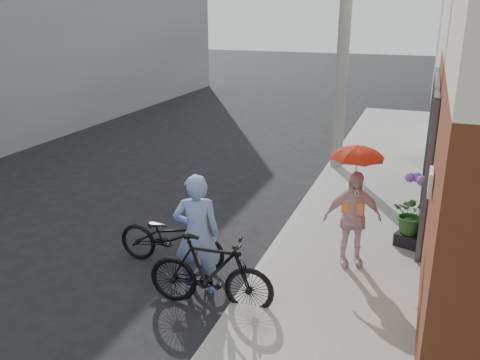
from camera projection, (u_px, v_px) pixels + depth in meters
The scene contains 11 objects.
ground at pixel (190, 278), 7.53m from camera, with size 80.00×80.00×0.00m, color black.
sidewalk at pixel (353, 241), 8.60m from camera, with size 2.20×24.00×0.12m, color gray.
curb at pixel (287, 231), 8.98m from camera, with size 0.12×24.00×0.12m, color #9E9E99.
utility_pole at pixel (345, 22), 11.38m from camera, with size 0.28×0.28×7.00m, color #9E9E99.
officer at pixel (197, 235), 6.92m from camera, with size 0.63×0.42×1.74m, color #7790D5.
bike_left at pixel (171, 237), 7.78m from camera, with size 0.61×1.76×0.93m, color black.
bike_right at pixel (210, 272), 6.64m from camera, with size 0.49×1.72×1.03m, color black.
kimono_woman at pixel (352, 219), 7.49m from camera, with size 0.86×0.36×1.47m, color beige.
parasol at pixel (358, 149), 7.14m from camera, with size 0.75×0.75×0.66m, color red.
planter at pixel (409, 239), 8.29m from camera, with size 0.39×0.39×0.21m, color black.
potted_plant at pixel (412, 214), 8.15m from camera, with size 0.60×0.52×0.66m, color #2A5C25.
Camera 1 is at (3.00, -5.99, 3.81)m, focal length 38.00 mm.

